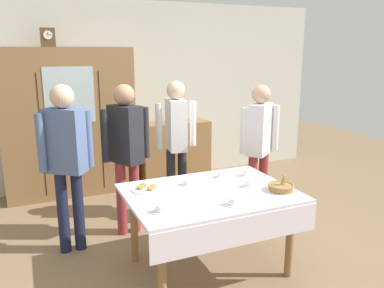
{
  "coord_description": "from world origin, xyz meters",
  "views": [
    {
      "loc": [
        -1.47,
        -3.19,
        2.01
      ],
      "look_at": [
        0.0,
        0.2,
        1.12
      ],
      "focal_mm": 36.76,
      "sensor_mm": 36.0,
      "label": 1
    }
  ],
  "objects": [
    {
      "name": "bookshelf_low",
      "position": [
        0.67,
        2.41,
        0.45
      ],
      "size": [
        1.09,
        0.35,
        0.9
      ],
      "color": "olive",
      "rests_on": "ground"
    },
    {
      "name": "mantel_clock",
      "position": [
        -1.09,
        2.35,
        2.16
      ],
      "size": [
        0.18,
        0.11,
        0.24
      ],
      "color": "brown",
      "rests_on": "wall_cabinet"
    },
    {
      "name": "person_by_cabinet",
      "position": [
        -1.13,
        0.67,
        1.04
      ],
      "size": [
        0.52,
        0.38,
        1.69
      ],
      "color": "#191E38",
      "rests_on": "ground"
    },
    {
      "name": "tea_cup_back_edge",
      "position": [
        0.03,
        -0.56,
        0.79
      ],
      "size": [
        0.13,
        0.13,
        0.06
      ],
      "color": "silver",
      "rests_on": "dining_table"
    },
    {
      "name": "tea_cup_mid_left",
      "position": [
        0.28,
        0.11,
        0.79
      ],
      "size": [
        0.13,
        0.13,
        0.06
      ],
      "color": "white",
      "rests_on": "dining_table"
    },
    {
      "name": "book_stack",
      "position": [
        0.67,
        2.41,
        0.94
      ],
      "size": [
        0.13,
        0.21,
        0.06
      ],
      "color": "#3D754C",
      "rests_on": "bookshelf_low"
    },
    {
      "name": "dining_table",
      "position": [
        0.0,
        -0.23,
        0.66
      ],
      "size": [
        1.49,
        1.09,
        0.77
      ],
      "color": "olive",
      "rests_on": "ground"
    },
    {
      "name": "tea_cup_far_left",
      "position": [
        0.39,
        -0.23,
        0.79
      ],
      "size": [
        0.13,
        0.13,
        0.06
      ],
      "color": "silver",
      "rests_on": "dining_table"
    },
    {
      "name": "spoon_center",
      "position": [
        0.13,
        -0.38,
        0.77
      ],
      "size": [
        0.12,
        0.02,
        0.01
      ],
      "color": "silver",
      "rests_on": "dining_table"
    },
    {
      "name": "tea_cup_center",
      "position": [
        -0.56,
        -0.46,
        0.79
      ],
      "size": [
        0.13,
        0.13,
        0.06
      ],
      "color": "silver",
      "rests_on": "dining_table"
    },
    {
      "name": "pastry_plate",
      "position": [
        -0.51,
        0.07,
        0.78
      ],
      "size": [
        0.28,
        0.28,
        0.05
      ],
      "color": "white",
      "rests_on": "dining_table"
    },
    {
      "name": "person_beside_shelf",
      "position": [
        0.2,
        1.15,
        1.0
      ],
      "size": [
        0.52,
        0.39,
        1.65
      ],
      "color": "#232328",
      "rests_on": "ground"
    },
    {
      "name": "back_wall",
      "position": [
        0.0,
        2.65,
        1.35
      ],
      "size": [
        6.4,
        0.1,
        2.7
      ],
      "primitive_type": "cube",
      "color": "silver",
      "rests_on": "ground"
    },
    {
      "name": "bread_basket",
      "position": [
        0.6,
        -0.43,
        0.8
      ],
      "size": [
        0.24,
        0.24,
        0.16
      ],
      "color": "#9E7542",
      "rests_on": "dining_table"
    },
    {
      "name": "ground_plane",
      "position": [
        0.0,
        0.0,
        0.0
      ],
      "size": [
        12.0,
        12.0,
        0.0
      ],
      "primitive_type": "plane",
      "color": "#846B4C",
      "rests_on": "ground"
    },
    {
      "name": "wall_cabinet",
      "position": [
        -0.9,
        2.35,
        1.02
      ],
      "size": [
        1.75,
        0.46,
        2.04
      ],
      "color": "olive",
      "rests_on": "ground"
    },
    {
      "name": "person_near_right_end",
      "position": [
        -0.5,
        0.83,
        1.01
      ],
      "size": [
        0.52,
        0.41,
        1.66
      ],
      "color": "#933338",
      "rests_on": "ground"
    },
    {
      "name": "person_behind_table_right",
      "position": [
        1.05,
        0.62,
        0.98
      ],
      "size": [
        0.52,
        0.38,
        1.61
      ],
      "color": "#933338",
      "rests_on": "ground"
    },
    {
      "name": "tea_cup_front_edge",
      "position": [
        0.53,
        0.05,
        0.79
      ],
      "size": [
        0.13,
        0.13,
        0.06
      ],
      "color": "white",
      "rests_on": "dining_table"
    },
    {
      "name": "tea_cup_far_right",
      "position": [
        -0.11,
        0.03,
        0.79
      ],
      "size": [
        0.13,
        0.13,
        0.06
      ],
      "color": "silver",
      "rests_on": "dining_table"
    },
    {
      "name": "spoon_far_right",
      "position": [
        0.24,
        -0.55,
        0.77
      ],
      "size": [
        0.12,
        0.02,
        0.01
      ],
      "color": "silver",
      "rests_on": "dining_table"
    }
  ]
}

